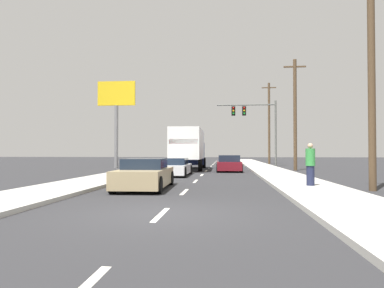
# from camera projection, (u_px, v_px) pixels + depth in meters

# --- Properties ---
(ground_plane) EXTENTS (140.00, 140.00, 0.00)m
(ground_plane) POSITION_uv_depth(u_px,v_px,m) (209.00, 168.00, 33.85)
(ground_plane) COLOR #2B2B2D
(sidewalk_right) EXTENTS (2.80, 80.00, 0.14)m
(sidewalk_right) POSITION_uv_depth(u_px,v_px,m) (269.00, 170.00, 28.41)
(sidewalk_right) COLOR #B2AFA8
(sidewalk_right) RESTS_ON ground_plane
(sidewalk_left) EXTENTS (2.80, 80.00, 0.14)m
(sidewalk_left) POSITION_uv_depth(u_px,v_px,m) (145.00, 170.00, 29.33)
(sidewalk_left) COLOR #B2AFA8
(sidewalk_left) RESTS_ON ground_plane
(lane_markings) EXTENTS (0.14, 57.00, 0.01)m
(lane_markings) POSITION_uv_depth(u_px,v_px,m) (208.00, 169.00, 31.17)
(lane_markings) COLOR silver
(lane_markings) RESTS_ON ground_plane
(box_truck) EXTENTS (2.61, 9.42, 3.37)m
(box_truck) POSITION_uv_depth(u_px,v_px,m) (189.00, 147.00, 30.74)
(box_truck) COLOR white
(box_truck) RESTS_ON ground_plane
(car_white) EXTENTS (1.94, 4.67, 1.12)m
(car_white) POSITION_uv_depth(u_px,v_px,m) (174.00, 167.00, 23.16)
(car_white) COLOR white
(car_white) RESTS_ON ground_plane
(car_tan) EXTENTS (2.04, 4.66, 1.24)m
(car_tan) POSITION_uv_depth(u_px,v_px,m) (145.00, 175.00, 14.94)
(car_tan) COLOR tan
(car_tan) RESTS_ON ground_plane
(car_blue) EXTENTS (1.96, 4.45, 1.11)m
(car_blue) POSITION_uv_depth(u_px,v_px,m) (227.00, 162.00, 34.25)
(car_blue) COLOR #1E389E
(car_blue) RESTS_ON ground_plane
(car_maroon) EXTENTS (1.97, 4.62, 1.27)m
(car_maroon) POSITION_uv_depth(u_px,v_px,m) (229.00, 164.00, 28.22)
(car_maroon) COLOR maroon
(car_maroon) RESTS_ON ground_plane
(traffic_signal_mast) EXTENTS (6.28, 0.69, 6.94)m
(traffic_signal_mast) POSITION_uv_depth(u_px,v_px,m) (251.00, 117.00, 38.47)
(traffic_signal_mast) COLOR #595B56
(traffic_signal_mast) RESTS_ON ground_plane
(utility_pole_near) EXTENTS (1.80, 0.28, 8.94)m
(utility_pole_near) POSITION_uv_depth(u_px,v_px,m) (372.00, 73.00, 14.17)
(utility_pole_near) COLOR brown
(utility_pole_near) RESTS_ON ground_plane
(utility_pole_mid) EXTENTS (1.80, 0.28, 9.12)m
(utility_pole_mid) POSITION_uv_depth(u_px,v_px,m) (295.00, 113.00, 29.68)
(utility_pole_mid) COLOR brown
(utility_pole_mid) RESTS_ON ground_plane
(utility_pole_far) EXTENTS (1.80, 0.28, 10.21)m
(utility_pole_far) POSITION_uv_depth(u_px,v_px,m) (269.00, 122.00, 45.54)
(utility_pole_far) COLOR brown
(utility_pole_far) RESTS_ON ground_plane
(roadside_billboard) EXTENTS (3.62, 0.36, 8.24)m
(roadside_billboard) POSITION_uv_depth(u_px,v_px,m) (116.00, 107.00, 34.47)
(roadside_billboard) COLOR slate
(roadside_billboard) RESTS_ON ground_plane
(pedestrian_near_corner) EXTENTS (0.38, 0.38, 1.74)m
(pedestrian_near_corner) POSITION_uv_depth(u_px,v_px,m) (310.00, 164.00, 14.86)
(pedestrian_near_corner) COLOR #1E233F
(pedestrian_near_corner) RESTS_ON sidewalk_right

